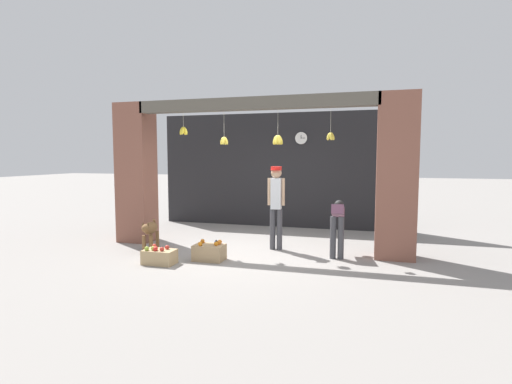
{
  "coord_description": "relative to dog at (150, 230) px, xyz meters",
  "views": [
    {
      "loc": [
        2.26,
        -7.31,
        1.85
      ],
      "look_at": [
        0.0,
        0.43,
        1.13
      ],
      "focal_mm": 28.0,
      "sensor_mm": 36.0,
      "label": 1
    }
  ],
  "objects": [
    {
      "name": "shop_pillar_right",
      "position": [
        4.55,
        0.84,
        1.07
      ],
      "size": [
        0.7,
        0.6,
        2.98
      ],
      "primitive_type": "cube",
      "color": "brown",
      "rests_on": "ground_plane"
    },
    {
      "name": "water_bottle",
      "position": [
        1.3,
        0.19,
        -0.3
      ],
      "size": [
        0.07,
        0.07,
        0.27
      ],
      "color": "#2D60AD",
      "rests_on": "ground_plane"
    },
    {
      "name": "storefront_awning",
      "position": [
        1.87,
        0.66,
        2.41
      ],
      "size": [
        4.76,
        0.29,
        0.92
      ],
      "color": "#5B564C"
    },
    {
      "name": "fruit_crate_oranges",
      "position": [
        1.36,
        -0.28,
        -0.27
      ],
      "size": [
        0.54,
        0.37,
        0.35
      ],
      "color": "tan",
      "rests_on": "ground_plane"
    },
    {
      "name": "shop_back_wall",
      "position": [
        1.87,
        3.48,
        1.07
      ],
      "size": [
        6.66,
        0.12,
        2.98
      ],
      "primitive_type": "cube",
      "color": "#232326",
      "rests_on": "ground_plane"
    },
    {
      "name": "dog",
      "position": [
        0.0,
        0.0,
        0.0
      ],
      "size": [
        0.37,
        0.83,
        0.63
      ],
      "rotation": [
        0.0,
        0.0,
        -1.31
      ],
      "color": "brown",
      "rests_on": "ground_plane"
    },
    {
      "name": "fruit_crate_apples",
      "position": [
        0.63,
        -0.75,
        -0.29
      ],
      "size": [
        0.55,
        0.34,
        0.32
      ],
      "color": "tan",
      "rests_on": "ground_plane"
    },
    {
      "name": "worker_stooping",
      "position": [
        3.53,
        0.67,
        0.24
      ],
      "size": [
        0.25,
        0.77,
        1.01
      ],
      "rotation": [
        0.0,
        0.0,
        0.03
      ],
      "color": "#424247",
      "rests_on": "ground_plane"
    },
    {
      "name": "ground_plane",
      "position": [
        1.87,
        0.54,
        -0.42
      ],
      "size": [
        60.0,
        60.0,
        0.0
      ],
      "primitive_type": "plane",
      "color": "gray"
    },
    {
      "name": "wall_clock",
      "position": [
        2.36,
        3.4,
        1.9
      ],
      "size": [
        0.33,
        0.03,
        0.33
      ],
      "color": "black"
    },
    {
      "name": "shopkeeper",
      "position": [
        2.31,
        0.87,
        0.56
      ],
      "size": [
        0.34,
        0.28,
        1.66
      ],
      "rotation": [
        0.0,
        0.0,
        3.2
      ],
      "color": "#424247",
      "rests_on": "ground_plane"
    },
    {
      "name": "shop_pillar_left",
      "position": [
        -0.81,
        0.84,
        1.07
      ],
      "size": [
        0.7,
        0.6,
        2.98
      ],
      "primitive_type": "cube",
      "color": "brown",
      "rests_on": "ground_plane"
    }
  ]
}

